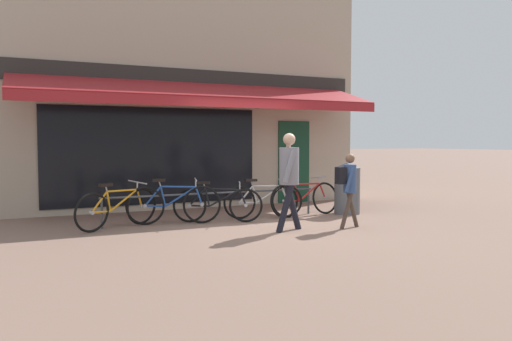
{
  "coord_description": "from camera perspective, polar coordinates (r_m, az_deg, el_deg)",
  "views": [
    {
      "loc": [
        -4.26,
        -8.27,
        1.58
      ],
      "look_at": [
        -0.4,
        -0.07,
        1.05
      ],
      "focal_mm": 35.0,
      "sensor_mm": 36.0,
      "label": 1
    }
  ],
  "objects": [
    {
      "name": "pedestrian_child",
      "position": [
        9.21,
        10.51,
        -1.17
      ],
      "size": [
        0.5,
        0.32,
        1.36
      ],
      "rotation": [
        0.0,
        0.0,
        -0.13
      ],
      "color": "#47382D",
      "rests_on": "ground_plane"
    },
    {
      "name": "bicycle_orange",
      "position": [
        9.4,
        -15.53,
        -4.12
      ],
      "size": [
        1.63,
        0.92,
        0.85
      ],
      "rotation": [
        0.08,
        0.0,
        0.48
      ],
      "color": "black",
      "rests_on": "ground_plane"
    },
    {
      "name": "bicycle_blue",
      "position": [
        9.63,
        -9.4,
        -3.78
      ],
      "size": [
        1.76,
        0.64,
        0.88
      ],
      "rotation": [
        0.03,
        0.0,
        -0.26
      ],
      "color": "black",
      "rests_on": "ground_plane"
    },
    {
      "name": "bicycle_black",
      "position": [
        9.81,
        -4.42,
        -3.82
      ],
      "size": [
        1.66,
        0.86,
        0.82
      ],
      "rotation": [
        -0.13,
        0.0,
        -0.43
      ],
      "color": "black",
      "rests_on": "ground_plane"
    },
    {
      "name": "litter_bin",
      "position": [
        11.05,
        10.38,
        -2.0
      ],
      "size": [
        0.56,
        0.56,
        1.12
      ],
      "color": "#515459",
      "rests_on": "ground_plane"
    },
    {
      "name": "ground_plane",
      "position": [
        9.43,
        2.06,
        -6.3
      ],
      "size": [
        160.0,
        160.0,
        0.0
      ],
      "primitive_type": "plane",
      "color": "#846656"
    },
    {
      "name": "pedestrian_adult",
      "position": [
        8.78,
        3.8,
        -0.01
      ],
      "size": [
        0.6,
        0.57,
        1.74
      ],
      "rotation": [
        0.0,
        0.0,
        -0.05
      ],
      "color": "black",
      "rests_on": "ground_plane"
    },
    {
      "name": "bicycle_silver",
      "position": [
        10.29,
        0.84,
        -3.44
      ],
      "size": [
        1.66,
        0.52,
        0.82
      ],
      "rotation": [
        -0.05,
        0.0,
        -0.2
      ],
      "color": "black",
      "rests_on": "ground_plane"
    },
    {
      "name": "shop_front",
      "position": [
        13.34,
        -9.02,
        8.89
      ],
      "size": [
        8.87,
        4.58,
        5.77
      ],
      "color": "tan",
      "rests_on": "ground_plane"
    },
    {
      "name": "bicycle_red",
      "position": [
        10.67,
        5.61,
        -3.17
      ],
      "size": [
        1.8,
        0.56,
        0.86
      ],
      "rotation": [
        -0.14,
        0.0,
        0.13
      ],
      "color": "black",
      "rests_on": "ground_plane"
    },
    {
      "name": "bike_rack_rail",
      "position": [
        9.99,
        -4.74,
        -2.95
      ],
      "size": [
        4.45,
        0.04,
        0.57
      ],
      "color": "#47494F",
      "rests_on": "ground_plane"
    }
  ]
}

